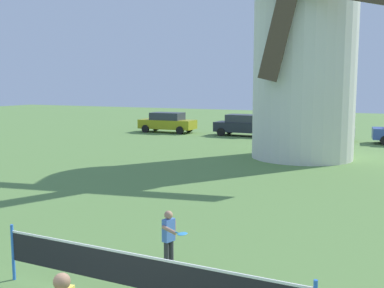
{
  "coord_description": "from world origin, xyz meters",
  "views": [
    {
      "loc": [
        4.34,
        -3.97,
        3.77
      ],
      "look_at": [
        0.37,
        4.19,
        2.58
      ],
      "focal_mm": 43.16,
      "sensor_mm": 36.0,
      "label": 1
    }
  ],
  "objects_px": {
    "player_far": "(169,235)",
    "parked_car_mustard": "(167,122)",
    "parked_car_black": "(243,125)",
    "windmill": "(305,37)",
    "parked_car_cream": "(325,129)",
    "tennis_net": "(139,272)"
  },
  "relations": [
    {
      "from": "player_far",
      "to": "parked_car_mustard",
      "type": "xyz_separation_m",
      "value": [
        -13.07,
        23.49,
        0.14
      ]
    },
    {
      "from": "player_far",
      "to": "parked_car_mustard",
      "type": "distance_m",
      "value": 26.88
    },
    {
      "from": "parked_car_mustard",
      "to": "parked_car_black",
      "type": "height_order",
      "value": "same"
    },
    {
      "from": "windmill",
      "to": "player_far",
      "type": "bearing_deg",
      "value": -87.21
    },
    {
      "from": "player_far",
      "to": "windmill",
      "type": "bearing_deg",
      "value": 92.79
    },
    {
      "from": "parked_car_cream",
      "to": "player_far",
      "type": "bearing_deg",
      "value": -87.55
    },
    {
      "from": "parked_car_mustard",
      "to": "parked_car_cream",
      "type": "xyz_separation_m",
      "value": [
        12.06,
        0.0,
        -0.0
      ]
    },
    {
      "from": "parked_car_mustard",
      "to": "tennis_net",
      "type": "bearing_deg",
      "value": -61.93
    },
    {
      "from": "windmill",
      "to": "tennis_net",
      "type": "xyz_separation_m",
      "value": [
        1.23,
        -17.42,
        -5.4
      ]
    },
    {
      "from": "windmill",
      "to": "parked_car_black",
      "type": "bearing_deg",
      "value": 126.73
    },
    {
      "from": "parked_car_black",
      "to": "parked_car_cream",
      "type": "bearing_deg",
      "value": -2.67
    },
    {
      "from": "tennis_net",
      "to": "parked_car_black",
      "type": "relative_size",
      "value": 1.43
    },
    {
      "from": "player_far",
      "to": "parked_car_cream",
      "type": "bearing_deg",
      "value": 92.45
    },
    {
      "from": "windmill",
      "to": "tennis_net",
      "type": "relative_size",
      "value": 2.2
    },
    {
      "from": "parked_car_black",
      "to": "parked_car_cream",
      "type": "xyz_separation_m",
      "value": [
        5.91,
        -0.28,
        -0.0
      ]
    },
    {
      "from": "player_far",
      "to": "parked_car_black",
      "type": "xyz_separation_m",
      "value": [
        -6.91,
        23.76,
        0.14
      ]
    },
    {
      "from": "windmill",
      "to": "parked_car_cream",
      "type": "xyz_separation_m",
      "value": [
        -0.25,
        7.97,
        -5.28
      ]
    },
    {
      "from": "windmill",
      "to": "parked_car_mustard",
      "type": "height_order",
      "value": "windmill"
    },
    {
      "from": "parked_car_cream",
      "to": "parked_car_black",
      "type": "bearing_deg",
      "value": 177.33
    },
    {
      "from": "tennis_net",
      "to": "parked_car_mustard",
      "type": "distance_m",
      "value": 28.78
    },
    {
      "from": "tennis_net",
      "to": "parked_car_cream",
      "type": "height_order",
      "value": "parked_car_cream"
    },
    {
      "from": "parked_car_black",
      "to": "windmill",
      "type": "bearing_deg",
      "value": -53.27
    }
  ]
}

